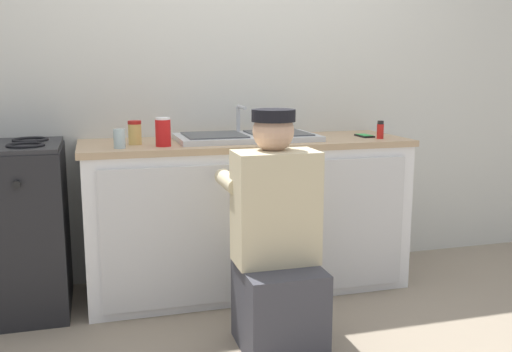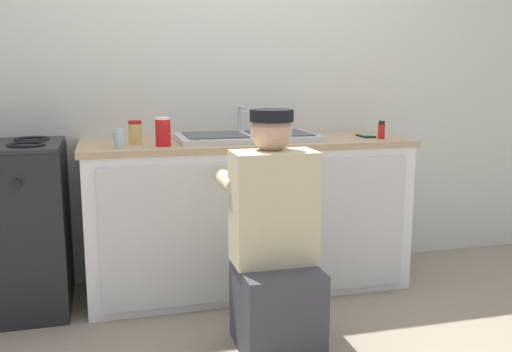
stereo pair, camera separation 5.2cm
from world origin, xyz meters
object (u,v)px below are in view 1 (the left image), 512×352
object	(u,v)px
cell_phone	(364,136)
soda_cup_red	(163,132)
stove_range	(7,229)
plumber_person	(277,251)
sink_double_basin	(246,136)
water_glass	(119,139)
condiment_jar	(135,133)
spice_bottle_red	(380,130)

from	to	relation	value
cell_phone	soda_cup_red	bearing A→B (deg)	-174.58
cell_phone	soda_cup_red	size ratio (longest dim) A/B	0.92
stove_range	plumber_person	bearing A→B (deg)	-31.31
sink_double_basin	soda_cup_red	xyz separation A→B (m)	(-0.50, -0.16, 0.06)
stove_range	water_glass	distance (m)	0.78
condiment_jar	cell_phone	world-z (taller)	condiment_jar
water_glass	soda_cup_red	bearing A→B (deg)	4.30
plumber_person	water_glass	distance (m)	1.00
water_glass	cell_phone	xyz separation A→B (m)	(1.45, 0.13, -0.04)
water_glass	cell_phone	distance (m)	1.45
plumber_person	soda_cup_red	world-z (taller)	plumber_person
sink_double_basin	plumber_person	world-z (taller)	plumber_person
sink_double_basin	plumber_person	size ratio (longest dim) A/B	0.72
stove_range	spice_bottle_red	size ratio (longest dim) A/B	8.74
sink_double_basin	plumber_person	bearing A→B (deg)	-94.61
sink_double_basin	plumber_person	distance (m)	0.88
stove_range	soda_cup_red	xyz separation A→B (m)	(0.82, -0.16, 0.50)
sink_double_basin	soda_cup_red	distance (m)	0.52
sink_double_basin	soda_cup_red	bearing A→B (deg)	-161.91
water_glass	spice_bottle_red	bearing A→B (deg)	0.58
condiment_jar	soda_cup_red	size ratio (longest dim) A/B	0.84
spice_bottle_red	cell_phone	bearing A→B (deg)	109.22
stove_range	cell_phone	xyz separation A→B (m)	(2.04, -0.04, 0.44)
plumber_person	condiment_jar	xyz separation A→B (m)	(-0.57, 0.72, 0.49)
plumber_person	condiment_jar	size ratio (longest dim) A/B	8.63
water_glass	soda_cup_red	distance (m)	0.23
spice_bottle_red	soda_cup_red	world-z (taller)	soda_cup_red
spice_bottle_red	soda_cup_red	distance (m)	1.26
stove_range	condiment_jar	xyz separation A→B (m)	(0.68, -0.04, 0.49)
cell_phone	condiment_jar	bearing A→B (deg)	179.81
plumber_person	water_glass	bearing A→B (deg)	138.40
condiment_jar	stove_range	bearing A→B (deg)	176.69
cell_phone	soda_cup_red	distance (m)	1.23
water_glass	soda_cup_red	xyz separation A→B (m)	(0.22, 0.02, 0.03)
spice_bottle_red	sink_double_basin	bearing A→B (deg)	167.95
spice_bottle_red	water_glass	bearing A→B (deg)	-179.42
stove_range	cell_phone	size ratio (longest dim) A/B	6.56
sink_double_basin	stove_range	size ratio (longest dim) A/B	0.87
sink_double_basin	condiment_jar	world-z (taller)	sink_double_basin
condiment_jar	soda_cup_red	world-z (taller)	soda_cup_red
sink_double_basin	cell_phone	xyz separation A→B (m)	(0.73, -0.05, -0.01)
cell_phone	soda_cup_red	xyz separation A→B (m)	(-1.22, -0.12, 0.07)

